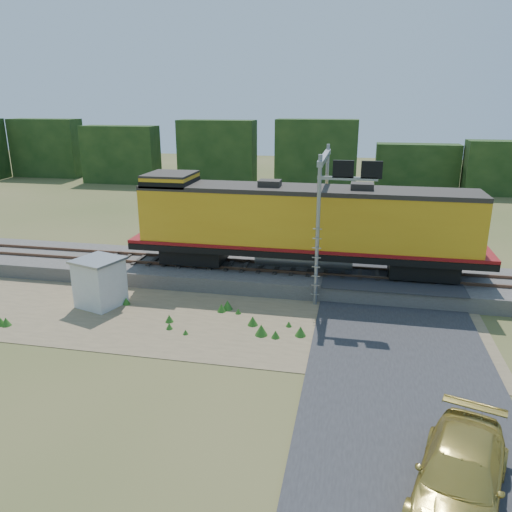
% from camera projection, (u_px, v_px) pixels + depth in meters
% --- Properties ---
extents(ground, '(140.00, 140.00, 0.00)m').
position_uv_depth(ground, '(236.00, 326.00, 22.40)').
color(ground, '#475123').
rests_on(ground, ground).
extents(ballast, '(70.00, 5.00, 0.80)m').
position_uv_depth(ballast, '(261.00, 274.00, 27.88)').
color(ballast, slate).
rests_on(ballast, ground).
extents(rails, '(70.00, 1.54, 0.16)m').
position_uv_depth(rails, '(261.00, 266.00, 27.74)').
color(rails, brown).
rests_on(rails, ballast).
extents(dirt_shoulder, '(26.00, 8.00, 0.03)m').
position_uv_depth(dirt_shoulder, '(197.00, 318.00, 23.24)').
color(dirt_shoulder, '#8C7754').
rests_on(dirt_shoulder, ground).
extents(road, '(7.00, 66.00, 0.86)m').
position_uv_depth(road, '(396.00, 331.00, 21.73)').
color(road, '#38383A').
rests_on(road, ground).
extents(tree_line_north, '(130.00, 3.00, 6.50)m').
position_uv_depth(tree_line_north, '(314.00, 160.00, 56.99)').
color(tree_line_north, black).
rests_on(tree_line_north, ground).
extents(weed_clumps, '(15.00, 6.20, 0.56)m').
position_uv_depth(weed_clumps, '(163.00, 319.00, 23.15)').
color(weed_clumps, '#2D671D').
rests_on(weed_clumps, ground).
extents(locomotive, '(19.11, 2.91, 4.93)m').
position_uv_depth(locomotive, '(300.00, 224.00, 26.59)').
color(locomotive, black).
rests_on(locomotive, rails).
extents(shed, '(2.54, 2.54, 2.40)m').
position_uv_depth(shed, '(100.00, 282.00, 24.30)').
color(shed, silver).
rests_on(shed, ground).
extents(signal_gantry, '(2.91, 6.20, 7.35)m').
position_uv_depth(signal_gantry, '(330.00, 188.00, 25.03)').
color(signal_gantry, gray).
rests_on(signal_gantry, ground).
extents(car, '(3.48, 5.43, 1.47)m').
position_uv_depth(car, '(460.00, 476.00, 12.49)').
color(car, '#B29C42').
rests_on(car, ground).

